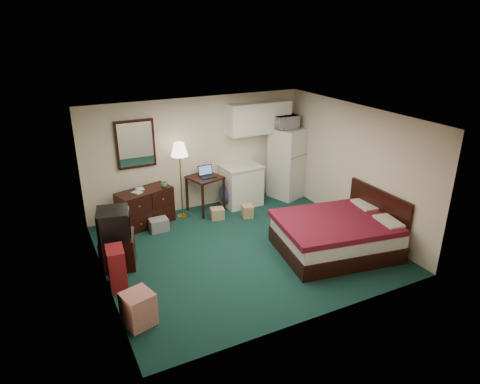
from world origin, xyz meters
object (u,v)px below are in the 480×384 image
floor_lamp (181,181)px  kitchen_counter (241,186)px  dresser (145,207)px  tv_stand (118,250)px  suitcase (117,268)px  desk (205,194)px  fridge (287,163)px  bed (336,236)px

floor_lamp → kitchen_counter: (1.46, 0.03, -0.38)m
dresser → tv_stand: bearing=-138.6°
dresser → tv_stand: 1.63m
tv_stand → suitcase: bearing=-88.3°
desk → suitcase: size_ratio=1.18×
dresser → kitchen_counter: 2.27m
desk → suitcase: 3.19m
kitchen_counter → fridge: size_ratio=0.54×
dresser → kitchen_counter: bearing=-15.2°
fridge → bed: (-0.65, -2.71, -0.52)m
dresser → tv_stand: dresser is taller
desk → floor_lamp: bearing=169.8°
suitcase → kitchen_counter: bearing=38.2°
bed → dresser: bearing=145.7°
floor_lamp → tv_stand: (-1.67, -1.41, -0.55)m
floor_lamp → desk: size_ratio=2.04×
fridge → suitcase: (-4.48, -2.07, -0.49)m
kitchen_counter → bed: (0.56, -2.74, -0.13)m
desk → tv_stand: desk is taller
bed → suitcase: suitcase is taller
desk → suitcase: (-2.38, -2.12, -0.06)m
dresser → fridge: fridge is taller
dresser → suitcase: 2.28m
dresser → floor_lamp: bearing=-14.8°
floor_lamp → kitchen_counter: bearing=1.2°
tv_stand → bed: bearing=-5.0°
floor_lamp → kitchen_counter: floor_lamp is taller
kitchen_counter → suitcase: 3.89m
bed → fridge: bearing=85.7°
desk → dresser: bearing=167.9°
desk → bed: bearing=-77.6°
dresser → bed: 3.90m
kitchen_counter → fridge: (1.21, -0.03, 0.38)m
floor_lamp → desk: (0.57, 0.05, -0.42)m
kitchen_counter → tv_stand: size_ratio=1.47×
kitchen_counter → dresser: bearing=178.8°
desk → fridge: (2.10, -0.05, 0.43)m
floor_lamp → desk: 0.71m
desk → kitchen_counter: 0.89m
suitcase → fridge: bearing=30.3°
bed → tv_stand: bed is taller
desk → suitcase: desk is taller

